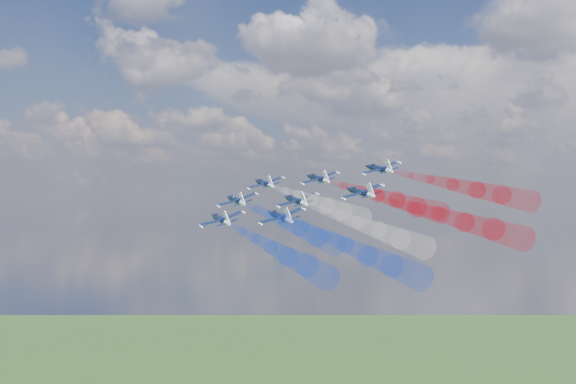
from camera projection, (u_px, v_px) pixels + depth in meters
The scene contains 16 objects.
jet_lead at pixel (265, 183), 159.50m from camera, with size 9.04×11.30×3.01m, color black, non-canonical shape.
trail_lead at pixel (312, 200), 137.42m from camera, with size 3.77×39.04×3.77m, color white, non-canonical shape.
jet_inner_left at pixel (236, 200), 146.78m from camera, with size 9.04×11.30×3.01m, color black, non-canonical shape.
trail_inner_left at pixel (284, 222), 124.70m from camera, with size 3.77×39.04×3.77m, color blue, non-canonical shape.
jet_inner_right at pixel (318, 179), 153.23m from camera, with size 9.04×11.30×3.01m, color black, non-canonical shape.
trail_inner_right at pixel (378, 195), 131.14m from camera, with size 3.77×39.04×3.77m, color red, non-canonical shape.
jet_outer_left at pixel (221, 219), 133.64m from camera, with size 9.04×11.30×3.01m, color black, non-canonical shape.
trail_outer_left at pixel (271, 247), 111.55m from camera, with size 3.77×39.04×3.77m, color blue, non-canonical shape.
jet_center_third at pixel (296, 201), 139.94m from camera, with size 9.04×11.30×3.01m, color black, non-canonical shape.
trail_center_third at pixel (358, 223), 117.85m from camera, with size 3.77×39.04×3.77m, color white, non-canonical shape.
jet_outer_right at pixel (379, 169), 146.56m from camera, with size 9.04×11.30×3.01m, color black, non-canonical shape.
trail_outer_right at pixel (453, 184), 124.47m from camera, with size 3.77×39.04×3.77m, color red, non-canonical shape.
jet_rear_left at pixel (280, 217), 127.33m from camera, with size 9.04×11.30×3.01m, color black, non-canonical shape.
trail_rear_left at pixel (346, 245), 105.24m from camera, with size 3.77×39.04×3.77m, color blue, non-canonical shape.
jet_rear_right at pixel (361, 192), 134.41m from camera, with size 9.04×11.30×3.01m, color black, non-canonical shape.
trail_rear_right at pixel (438, 214), 112.33m from camera, with size 3.77×39.04×3.77m, color red, non-canonical shape.
Camera 1 is at (97.10, -101.16, 164.98)m, focal length 44.11 mm.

